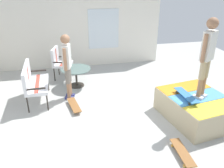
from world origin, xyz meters
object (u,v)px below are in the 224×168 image
patio_table (76,74)px  skateboard_by_bench (74,105)px  skateboard_spare (182,152)px  skateboard_on_ramp (186,95)px  person_watching (67,62)px  skate_ramp (197,107)px  person_skater (207,53)px  patio_chair_near_house (59,60)px  patio_bench (32,80)px

patio_table → skateboard_by_bench: 1.38m
skateboard_spare → patio_table: bearing=26.2°
skateboard_on_ramp → person_watching: bearing=56.0°
skate_ramp → skateboard_by_bench: skate_ramp is taller
skate_ramp → patio_table: size_ratio=2.58×
skate_ramp → person_skater: person_skater is taller
patio_table → skateboard_on_ramp: (-2.43, -2.31, 0.27)m
patio_table → person_skater: bearing=-132.3°
patio_chair_near_house → patio_bench: bearing=154.9°
patio_table → skateboard_by_bench: bearing=172.9°
patio_bench → skateboard_by_bench: size_ratio=1.54×
patio_bench → person_watching: person_watching is taller
skate_ramp → person_skater: bearing=160.6°
patio_chair_near_house → skateboard_spare: 4.86m
patio_chair_near_house → patio_table: bearing=-147.5°
person_watching → person_skater: (-1.71, -2.90, 0.59)m
skateboard_on_ramp → patio_chair_near_house: bearing=41.2°
patio_bench → patio_chair_near_house: (1.49, -0.70, -0.00)m
skateboard_spare → skateboard_on_ramp: 1.38m
skate_ramp → patio_chair_near_house: patio_chair_near_house is taller
skateboard_spare → person_watching: bearing=35.1°
skate_ramp → skateboard_by_bench: (1.06, 2.83, -0.21)m
patio_table → skateboard_spare: (-3.53, -1.74, -0.32)m
patio_table → person_skater: person_skater is taller
patio_bench → person_skater: (-1.69, -3.83, 1.03)m
skate_ramp → patio_bench: patio_bench is taller
patio_table → person_skater: 3.80m
patio_chair_near_house → person_watching: (-1.47, -0.24, 0.43)m
patio_chair_near_house → skate_ramp: bearing=-135.0°
person_watching → skateboard_on_ramp: person_watching is taller
patio_chair_near_house → person_watching: 1.55m
person_watching → skateboard_on_ramp: (-1.72, -2.55, -0.37)m
skate_ramp → skateboard_spare: 1.49m
patio_chair_near_house → person_watching: person_watching is taller
patio_bench → skateboard_spare: size_ratio=1.56×
patio_chair_near_house → skateboard_spare: bearing=-152.7°
person_skater → skateboard_on_ramp: size_ratio=2.21×
person_skater → skateboard_spare: person_skater is taller
patio_bench → person_watching: bearing=-88.8°
patio_table → skateboard_on_ramp: skateboard_on_ramp is taller
patio_table → person_skater: (-2.42, -2.66, 1.24)m
skate_ramp → person_watching: size_ratio=1.31×
person_watching → skateboard_by_bench: (-0.62, -0.08, -0.96)m
skate_ramp → person_skater: 1.35m
skateboard_spare → patio_bench: bearing=46.1°
skate_ramp → patio_chair_near_house: size_ratio=2.28×
skate_ramp → skateboard_by_bench: 3.03m
person_skater → skateboard_by_bench: size_ratio=2.16×
patio_table → skate_ramp: bearing=-131.9°
patio_bench → patio_table: patio_bench is taller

